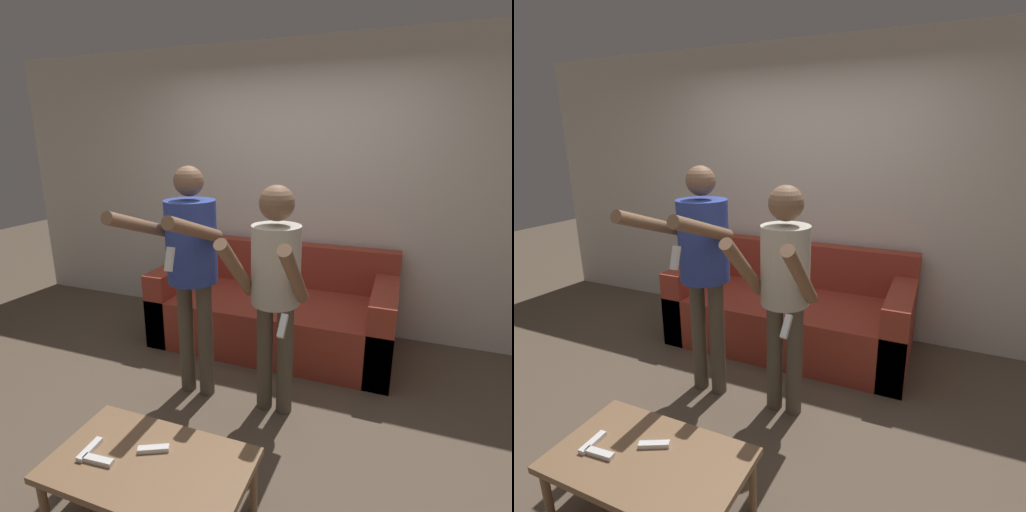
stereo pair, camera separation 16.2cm
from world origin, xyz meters
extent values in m
plane|color=brown|center=(0.00, 0.00, 0.00)|extent=(14.00, 14.00, 0.00)
cube|color=silver|center=(0.00, 1.67, 1.35)|extent=(6.40, 0.06, 2.70)
cube|color=#9E3828|center=(-0.03, 1.13, 0.23)|extent=(2.12, 0.95, 0.46)
cube|color=#9E3828|center=(-0.03, 1.52, 0.67)|extent=(2.12, 0.16, 0.42)
cube|color=#9E3828|center=(-0.99, 1.13, 0.34)|extent=(0.20, 0.95, 0.69)
cube|color=#9E3828|center=(0.93, 1.13, 0.34)|extent=(0.20, 0.95, 0.69)
cylinder|color=brown|center=(-0.41, 0.23, 0.44)|extent=(0.11, 0.11, 0.88)
cylinder|color=brown|center=(-0.25, 0.23, 0.44)|extent=(0.11, 0.11, 0.88)
cylinder|color=#2D429E|center=(-0.33, 0.23, 1.17)|extent=(0.35, 0.35, 0.57)
sphere|color=brown|center=(-0.33, 0.23, 1.57)|extent=(0.20, 0.20, 0.20)
cylinder|color=brown|center=(-0.53, -0.06, 1.32)|extent=(0.08, 0.60, 0.27)
cylinder|color=brown|center=(-0.14, -0.06, 1.32)|extent=(0.08, 0.60, 0.27)
cube|color=white|center=(-0.14, -0.35, 1.22)|extent=(0.04, 0.07, 0.13)
cylinder|color=brown|center=(0.20, 0.23, 0.40)|extent=(0.11, 0.11, 0.81)
cylinder|color=brown|center=(0.34, 0.23, 0.40)|extent=(0.11, 0.11, 0.81)
cylinder|color=beige|center=(0.27, 0.23, 1.06)|extent=(0.32, 0.32, 0.52)
sphere|color=brown|center=(0.27, 0.23, 1.46)|extent=(0.22, 0.22, 0.22)
cylinder|color=brown|center=(0.09, 0.01, 1.08)|extent=(0.08, 0.49, 0.48)
cylinder|color=brown|center=(0.45, 0.01, 1.08)|extent=(0.08, 0.49, 0.48)
cube|color=white|center=(0.45, -0.21, 0.87)|extent=(0.04, 0.11, 0.11)
cube|color=#846042|center=(-0.01, -0.83, 0.36)|extent=(0.95, 0.54, 0.04)
cylinder|color=#846042|center=(-0.44, -1.06, 0.17)|extent=(0.04, 0.04, 0.34)
cylinder|color=#846042|center=(-0.44, -0.60, 0.17)|extent=(0.04, 0.04, 0.34)
cylinder|color=#846042|center=(0.43, -0.60, 0.17)|extent=(0.04, 0.04, 0.34)
cube|color=white|center=(-0.23, -0.91, 0.39)|extent=(0.15, 0.05, 0.02)
cube|color=white|center=(-0.32, -0.87, 0.39)|extent=(0.04, 0.15, 0.02)
cube|color=white|center=(-0.03, -0.76, 0.39)|extent=(0.15, 0.10, 0.02)
camera|label=1|loc=(0.99, -2.09, 1.83)|focal=28.00mm
camera|label=2|loc=(1.14, -2.03, 1.83)|focal=28.00mm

